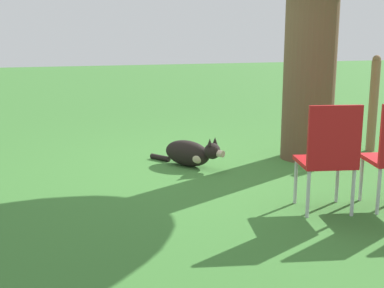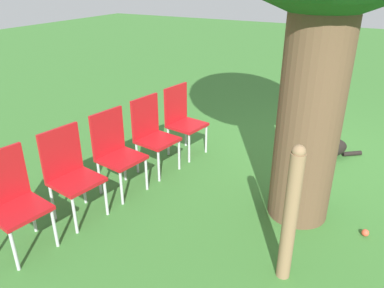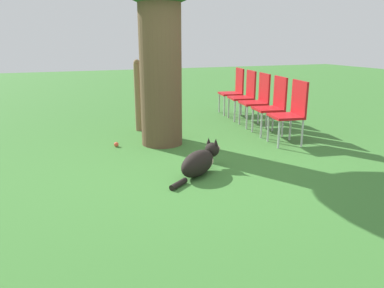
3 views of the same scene
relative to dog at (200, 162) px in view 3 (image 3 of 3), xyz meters
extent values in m
plane|color=#38702D|center=(0.01, 0.59, -0.15)|extent=(30.00, 30.00, 0.00)
cylinder|color=brown|center=(-0.03, 1.42, 1.07)|extent=(0.60, 0.60, 2.43)
ellipsoid|color=black|center=(-0.04, -0.03, -0.01)|extent=(0.62, 0.56, 0.29)
ellipsoid|color=#C6B293|center=(0.09, 0.07, -0.02)|extent=(0.29, 0.29, 0.17)
sphere|color=black|center=(0.23, 0.18, 0.07)|extent=(0.25, 0.25, 0.18)
cylinder|color=#C6B293|center=(0.31, 0.24, 0.06)|extent=(0.11, 0.11, 0.07)
cone|color=black|center=(0.20, 0.22, 0.18)|extent=(0.06, 0.06, 0.08)
cone|color=black|center=(0.26, 0.14, 0.18)|extent=(0.06, 0.06, 0.08)
cylinder|color=black|center=(-0.36, -0.28, -0.12)|extent=(0.25, 0.21, 0.06)
cylinder|color=#846647|center=(-0.16, 2.37, 0.41)|extent=(0.11, 0.11, 1.13)
sphere|color=#846647|center=(-0.16, 2.37, 0.99)|extent=(0.10, 0.10, 0.10)
cube|color=#B21419|center=(1.66, 0.74, 0.27)|extent=(0.49, 0.50, 0.04)
cube|color=#B21419|center=(1.85, 0.71, 0.54)|extent=(0.10, 0.44, 0.50)
cylinder|color=#B7B7BC|center=(1.45, 0.58, 0.05)|extent=(0.03, 0.03, 0.40)
cylinder|color=#B7B7BC|center=(1.51, 0.96, 0.05)|extent=(0.03, 0.03, 0.40)
cylinder|color=#B7B7BC|center=(1.81, 0.52, 0.05)|extent=(0.03, 0.03, 0.40)
cylinder|color=#B7B7BC|center=(1.87, 0.90, 0.05)|extent=(0.03, 0.03, 0.40)
cube|color=#B21419|center=(1.74, 1.34, 0.27)|extent=(0.49, 0.50, 0.04)
cube|color=#B21419|center=(1.93, 1.31, 0.54)|extent=(0.10, 0.44, 0.50)
cylinder|color=#B7B7BC|center=(1.53, 1.19, 0.05)|extent=(0.03, 0.03, 0.40)
cylinder|color=#B7B7BC|center=(1.59, 1.56, 0.05)|extent=(0.03, 0.03, 0.40)
cylinder|color=#B7B7BC|center=(1.88, 1.13, 0.05)|extent=(0.03, 0.03, 0.40)
cylinder|color=#B7B7BC|center=(1.95, 1.50, 0.05)|extent=(0.03, 0.03, 0.40)
cube|color=#B21419|center=(1.82, 1.95, 0.27)|extent=(0.49, 0.50, 0.04)
cube|color=#B21419|center=(2.01, 1.92, 0.54)|extent=(0.10, 0.44, 0.50)
cylinder|color=#B7B7BC|center=(1.61, 1.79, 0.05)|extent=(0.03, 0.03, 0.40)
cylinder|color=#B7B7BC|center=(1.67, 2.16, 0.05)|extent=(0.03, 0.03, 0.40)
cylinder|color=#B7B7BC|center=(1.96, 1.73, 0.05)|extent=(0.03, 0.03, 0.40)
cylinder|color=#B7B7BC|center=(2.02, 2.11, 0.05)|extent=(0.03, 0.03, 0.40)
cube|color=#B21419|center=(1.90, 2.55, 0.27)|extent=(0.49, 0.50, 0.04)
cube|color=#B21419|center=(2.09, 2.52, 0.54)|extent=(0.10, 0.44, 0.50)
cylinder|color=#B7B7BC|center=(1.69, 2.39, 0.05)|extent=(0.03, 0.03, 0.40)
cylinder|color=#B7B7BC|center=(1.75, 2.77, 0.05)|extent=(0.03, 0.03, 0.40)
cylinder|color=#B7B7BC|center=(2.04, 2.34, 0.05)|extent=(0.03, 0.03, 0.40)
cylinder|color=#B7B7BC|center=(2.10, 2.71, 0.05)|extent=(0.03, 0.03, 0.40)
cube|color=#B21419|center=(1.97, 3.16, 0.27)|extent=(0.49, 0.50, 0.04)
cube|color=#B21419|center=(2.17, 3.13, 0.54)|extent=(0.10, 0.44, 0.50)
cylinder|color=#B7B7BC|center=(1.77, 3.00, 0.05)|extent=(0.03, 0.03, 0.40)
cylinder|color=#B7B7BC|center=(1.83, 3.37, 0.05)|extent=(0.03, 0.03, 0.40)
cylinder|color=#B7B7BC|center=(2.12, 2.94, 0.05)|extent=(0.03, 0.03, 0.40)
cylinder|color=#B7B7BC|center=(2.18, 3.32, 0.05)|extent=(0.03, 0.03, 0.40)
sphere|color=#E54C33|center=(-0.70, 1.49, -0.12)|extent=(0.07, 0.07, 0.07)
camera|label=1|loc=(5.61, -1.46, 1.42)|focal=50.00mm
camera|label=2|loc=(-0.62, 4.82, 2.14)|focal=35.00mm
camera|label=3|loc=(-1.56, -3.78, 1.36)|focal=35.00mm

